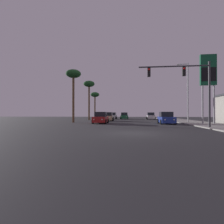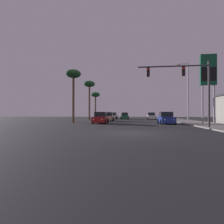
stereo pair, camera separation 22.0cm
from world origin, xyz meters
name	(u,v)px [view 2 (the right image)]	position (x,y,z in m)	size (l,w,h in m)	color
ground_plane	(132,133)	(0.00, 0.00, 0.00)	(120.00, 120.00, 0.00)	#28282B
sidewalk_right	(209,125)	(9.50, 10.00, 0.06)	(5.00, 60.00, 0.12)	gray
car_white	(151,116)	(4.72, 31.15, 0.76)	(2.04, 4.33, 1.68)	silver
car_silver	(113,116)	(-4.87, 31.67, 0.76)	(2.04, 4.34, 1.68)	#B7B7BC
car_blue	(166,118)	(4.70, 12.04, 0.76)	(2.04, 4.31, 1.68)	navy
car_tan	(108,117)	(-4.63, 20.41, 0.76)	(2.04, 4.34, 1.68)	tan
car_red	(101,118)	(-4.63, 12.39, 0.76)	(2.04, 4.32, 1.68)	maroon
car_green	(125,116)	(-1.89, 31.82, 0.76)	(2.04, 4.34, 1.68)	#195933
traffic_light_mast	(188,81)	(5.54, 5.11, 4.71)	(7.02, 0.36, 6.50)	#38383D
street_lamp	(187,89)	(8.27, 14.50, 5.12)	(1.74, 0.24, 9.00)	#99999E
gas_station_sign	(208,74)	(9.80, 10.82, 6.62)	(2.00, 0.42, 9.00)	#99999E
palm_tree_mid	(89,86)	(-9.24, 24.00, 7.40)	(2.40, 2.40, 8.52)	brown
palm_tree_far	(95,96)	(-10.03, 34.00, 6.28)	(2.40, 2.40, 7.27)	brown
palm_tree_near	(73,77)	(-9.36, 14.00, 7.35)	(2.40, 2.40, 8.48)	brown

